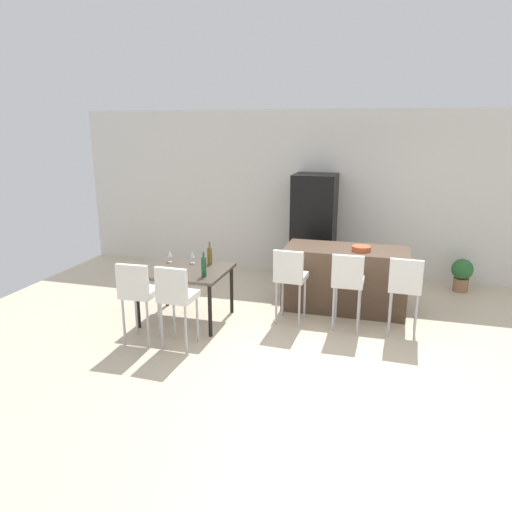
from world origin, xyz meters
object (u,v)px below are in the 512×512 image
kitchen_island (345,279)px  dining_chair_near (137,290)px  bar_chair_right (405,284)px  wine_bottle_far (210,255)px  bar_chair_left (290,275)px  wine_bottle_end (204,267)px  wine_glass_middle (192,255)px  bar_chair_middle (348,279)px  dining_table (186,274)px  fruit_bowl (361,248)px  refrigerator (314,228)px  dining_chair_far (176,294)px  wine_glass_left (170,254)px  potted_plant (462,273)px

kitchen_island → dining_chair_near: 3.01m
bar_chair_right → wine_bottle_far: (-2.65, 0.04, 0.17)m
bar_chair_left → wine_bottle_end: bearing=-153.3°
wine_glass_middle → bar_chair_middle: bearing=-0.6°
dining_table → wine_glass_middle: 0.36m
bar_chair_middle → dining_chair_near: size_ratio=1.00×
bar_chair_left → fruit_bowl: (0.88, 0.67, 0.26)m
bar_chair_right → wine_bottle_far: 2.65m
bar_chair_right → wine_glass_middle: bar_chair_right is taller
kitchen_island → refrigerator: size_ratio=0.96×
bar_chair_middle → dining_chair_far: bearing=-149.4°
kitchen_island → bar_chair_left: size_ratio=1.67×
dining_table → dining_chair_far: dining_chair_far is taller
bar_chair_left → wine_glass_left: bar_chair_left is taller
kitchen_island → dining_table: size_ratio=1.53×
bar_chair_left → dining_table: size_ratio=0.91×
kitchen_island → wine_bottle_end: size_ratio=5.39×
bar_chair_left → dining_chair_near: bearing=-145.7°
bar_chair_middle → dining_table: bar_chair_middle is taller
bar_chair_left → dining_chair_near: same height
bar_chair_middle → wine_glass_left: (-2.52, -0.02, 0.17)m
wine_bottle_end → potted_plant: (3.45, 2.58, -0.56)m
wine_bottle_far → wine_glass_left: size_ratio=1.89×
wine_glass_left → refrigerator: (1.73, 2.09, 0.06)m
wine_glass_middle → refrigerator: bearing=55.9°
bar_chair_left → refrigerator: size_ratio=0.57×
bar_chair_middle → dining_chair_far: (-1.91, -1.13, 0.00)m
dining_chair_near → wine_bottle_far: 1.28m
wine_bottle_end → wine_glass_middle: 0.66m
kitchen_island → wine_bottle_far: size_ratio=5.36×
wine_bottle_end → fruit_bowl: 2.25m
dining_table → fruit_bowl: fruit_bowl is taller
dining_table → wine_glass_middle: (-0.02, 0.30, 0.19)m
wine_bottle_end → potted_plant: size_ratio=0.60×
dining_chair_far → wine_glass_left: size_ratio=6.03×
kitchen_island → potted_plant: bearing=36.2°
bar_chair_middle → bar_chair_left: bearing=180.0°
bar_chair_left → wine_glass_middle: bar_chair_left is taller
bar_chair_left → bar_chair_right: (1.48, -0.00, 0.00)m
kitchen_island → bar_chair_right: (0.82, -0.77, 0.24)m
wine_glass_left → refrigerator: bearing=50.4°
bar_chair_right → dining_chair_near: 3.33m
dining_table → refrigerator: bearing=59.7°
kitchen_island → bar_chair_right: bar_chair_right is taller
dining_chair_near → wine_bottle_far: (0.49, 1.17, 0.17)m
bar_chair_right → wine_glass_left: (-3.24, -0.02, 0.17)m
wine_bottle_end → wine_bottle_far: wine_bottle_far is taller
wine_glass_middle → potted_plant: (3.84, 2.04, -0.55)m
wine_glass_middle → refrigerator: 2.48m
wine_bottle_end → fruit_bowl: bearing=32.0°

